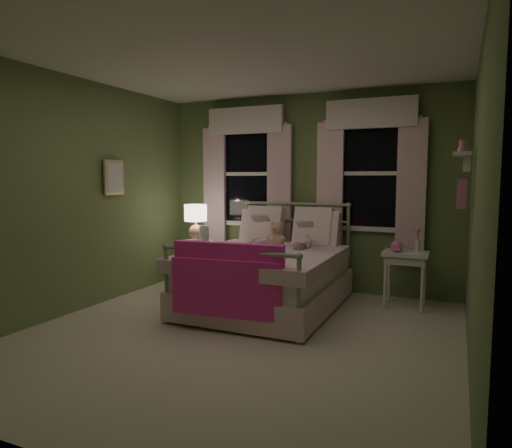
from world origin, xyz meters
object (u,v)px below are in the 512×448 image
at_px(child_right, 303,227).
at_px(table_lamp, 196,218).
at_px(nightstand_left, 196,258).
at_px(nightstand_right, 406,260).
at_px(child_left, 261,221).
at_px(bed, 268,274).
at_px(teddy_bear, 277,236).

distance_m(child_right, table_lamp, 1.50).
xyz_separation_m(nightstand_left, nightstand_right, (2.67, 0.21, 0.13)).
xyz_separation_m(child_right, nightstand_left, (-1.50, -0.01, -0.49)).
relative_size(child_left, child_right, 1.15).
height_order(bed, table_lamp, bed).
relative_size(table_lamp, nightstand_right, 0.73).
bearing_deg(child_right, bed, 51.85).
distance_m(nightstand_left, nightstand_right, 2.68).
bearing_deg(child_left, bed, 134.56).
bearing_deg(teddy_bear, child_right, 29.50).
distance_m(teddy_bear, nightstand_left, 1.28).
bearing_deg(table_lamp, bed, -18.47).
height_order(teddy_bear, nightstand_left, teddy_bear).
height_order(child_left, nightstand_left, child_left).
bearing_deg(child_right, table_lamp, -4.03).
relative_size(child_right, nightstand_left, 1.04).
xyz_separation_m(bed, table_lamp, (-1.22, 0.41, 0.57)).
bearing_deg(table_lamp, nightstand_left, 0.00).
xyz_separation_m(bed, child_left, (-0.28, 0.42, 0.57)).
distance_m(teddy_bear, table_lamp, 1.24).
xyz_separation_m(child_left, table_lamp, (-0.94, -0.01, -0.00)).
bearing_deg(table_lamp, child_left, 0.84).
relative_size(bed, teddy_bear, 6.42).
distance_m(table_lamp, nightstand_right, 2.71).
relative_size(child_left, nightstand_left, 1.19).
xyz_separation_m(child_right, table_lamp, (-1.50, -0.01, 0.05)).
xyz_separation_m(child_left, teddy_bear, (0.28, -0.16, -0.17)).
relative_size(child_right, table_lamp, 1.44).
distance_m(bed, table_lamp, 1.41).
bearing_deg(child_left, nightstand_right, -162.73).
distance_m(bed, child_right, 0.73).
distance_m(child_left, teddy_bear, 0.36).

